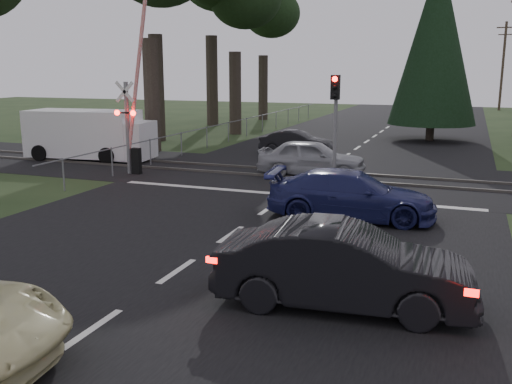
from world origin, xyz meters
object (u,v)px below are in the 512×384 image
at_px(utility_pole_far, 503,64).
at_px(dark_hatchback, 344,267).
at_px(blue_sedan, 351,195).
at_px(traffic_signal_center, 335,110).
at_px(silver_car, 312,158).
at_px(crossing_signal, 132,125).
at_px(white_van, 92,135).
at_px(dark_car_far, 296,143).

distance_m(utility_pole_far, dark_hatchback, 55.91).
bearing_deg(blue_sedan, utility_pole_far, -12.55).
xyz_separation_m(traffic_signal_center, blue_sedan, (1.65, -4.90, -2.10)).
distance_m(utility_pole_far, silver_car, 44.08).
bearing_deg(dark_hatchback, blue_sedan, 4.42).
height_order(traffic_signal_center, silver_car, traffic_signal_center).
bearing_deg(blue_sedan, silver_car, 19.01).
bearing_deg(dark_hatchback, crossing_signal, 41.19).
xyz_separation_m(utility_pole_far, blue_sedan, (-5.85, -49.22, -4.02)).
xyz_separation_m(crossing_signal, blue_sedan, (9.93, -4.01, -1.35)).
xyz_separation_m(blue_sedan, white_van, (-13.91, 6.69, 0.49)).
distance_m(dark_hatchback, dark_car_far, 19.13).
distance_m(crossing_signal, white_van, 4.88).
xyz_separation_m(dark_car_far, white_van, (-8.76, -5.04, 0.59)).
distance_m(silver_car, white_van, 11.07).
relative_size(traffic_signal_center, blue_sedan, 0.84).
bearing_deg(blue_sedan, white_van, 58.55).
xyz_separation_m(dark_hatchback, dark_car_far, (-6.28, 18.07, -0.17)).
bearing_deg(crossing_signal, silver_car, 17.21).
bearing_deg(utility_pole_far, dark_hatchback, -94.85).
distance_m(crossing_signal, dark_car_far, 9.19).
bearing_deg(traffic_signal_center, utility_pole_far, 80.40).
bearing_deg(crossing_signal, blue_sedan, -22.00).
height_order(silver_car, blue_sedan, silver_car).
height_order(utility_pole_far, silver_car, utility_pole_far).
distance_m(traffic_signal_center, white_van, 12.49).
distance_m(silver_car, dark_car_far, 5.98).
xyz_separation_m(crossing_signal, utility_pole_far, (15.77, 45.21, 2.67)).
bearing_deg(silver_car, traffic_signal_center, -142.80).
relative_size(dark_hatchback, silver_car, 1.07).
relative_size(traffic_signal_center, dark_hatchback, 0.87).
bearing_deg(silver_car, dark_hatchback, -168.16).
bearing_deg(traffic_signal_center, dark_hatchback, -76.11).
bearing_deg(traffic_signal_center, white_van, 171.71).
xyz_separation_m(dark_hatchback, white_van, (-15.04, 13.04, 0.42)).
bearing_deg(dark_hatchback, white_van, 43.41).
distance_m(dark_car_far, white_van, 10.12).
bearing_deg(crossing_signal, traffic_signal_center, 6.15).
distance_m(dark_hatchback, blue_sedan, 6.45).
bearing_deg(silver_car, blue_sedan, -161.02).
bearing_deg(white_van, silver_car, -9.43).
height_order(silver_car, white_van, white_van).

